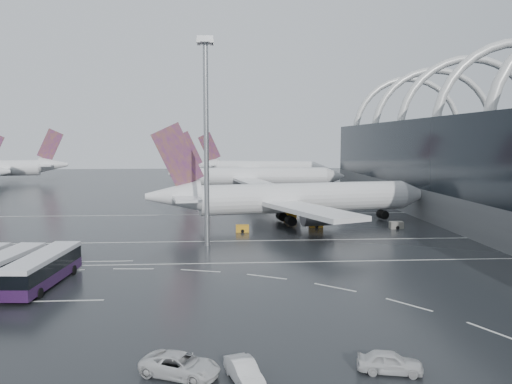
{
  "coord_description": "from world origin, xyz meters",
  "views": [
    {
      "loc": [
        1.85,
        -64.68,
        15.75
      ],
      "look_at": [
        7.33,
        18.42,
        7.0
      ],
      "focal_mm": 35.0,
      "sensor_mm": 36.0,
      "label": 1
    }
  ],
  "objects": [
    {
      "name": "ground",
      "position": [
        0.0,
        0.0,
        0.0
      ],
      "size": [
        420.0,
        420.0,
        0.0
      ],
      "primitive_type": "plane",
      "color": "black",
      "rests_on": "ground"
    },
    {
      "name": "lane_marking_near",
      "position": [
        0.0,
        -2.0,
        0.01
      ],
      "size": [
        120.0,
        0.25,
        0.01
      ],
      "primitive_type": "cube",
      "color": "silver",
      "rests_on": "ground"
    },
    {
      "name": "lane_marking_mid",
      "position": [
        0.0,
        12.0,
        0.01
      ],
      "size": [
        120.0,
        0.25,
        0.01
      ],
      "primitive_type": "cube",
      "color": "silver",
      "rests_on": "ground"
    },
    {
      "name": "lane_marking_far",
      "position": [
        0.0,
        40.0,
        0.01
      ],
      "size": [
        120.0,
        0.25,
        0.01
      ],
      "primitive_type": "cube",
      "color": "silver",
      "rests_on": "ground"
    },
    {
      "name": "bus_bay_line_north",
      "position": [
        -24.0,
        0.0,
        0.01
      ],
      "size": [
        28.0,
        0.25,
        0.01
      ],
      "primitive_type": "cube",
      "color": "silver",
      "rests_on": "ground"
    },
    {
      "name": "airliner_main",
      "position": [
        14.53,
        27.42,
        4.71
      ],
      "size": [
        55.43,
        47.98,
        18.82
      ],
      "rotation": [
        0.0,
        0.0,
        0.18
      ],
      "color": "white",
      "rests_on": "ground"
    },
    {
      "name": "airliner_gate_b",
      "position": [
        11.07,
        83.89,
        4.59
      ],
      "size": [
        52.71,
        47.51,
        18.34
      ],
      "rotation": [
        0.0,
        0.0,
        -0.03
      ],
      "color": "white",
      "rests_on": "ground"
    },
    {
      "name": "airliner_gate_c",
      "position": [
        15.35,
        128.03,
        4.69
      ],
      "size": [
        52.06,
        47.31,
        18.75
      ],
      "rotation": [
        0.0,
        0.0,
        -0.26
      ],
      "color": "white",
      "rests_on": "ground"
    },
    {
      "name": "jet_remote_far",
      "position": [
        -79.44,
        127.56,
        5.19
      ],
      "size": [
        46.15,
        37.32,
        20.09
      ],
      "rotation": [
        0.0,
        0.0,
        3.31
      ],
      "color": "white",
      "rests_on": "ground"
    },
    {
      "name": "bus_row_near_c",
      "position": [
        -22.04,
        -10.44,
        1.85
      ],
      "size": [
        4.83,
        13.96,
        3.37
      ],
      "rotation": [
        0.0,
        0.0,
        1.44
      ],
      "color": "#2A1239",
      "rests_on": "ground"
    },
    {
      "name": "bus_row_near_d",
      "position": [
        -17.64,
        -10.52,
        1.89
      ],
      "size": [
        4.27,
        14.21,
        3.45
      ],
      "rotation": [
        0.0,
        0.0,
        1.49
      ],
      "color": "#2A1239",
      "rests_on": "ground"
    },
    {
      "name": "van_curve_a",
      "position": [
        -1.1,
        -32.52,
        0.76
      ],
      "size": [
        5.99,
        4.49,
        1.51
      ],
      "primitive_type": "imported",
      "rotation": [
        0.0,
        0.0,
        1.16
      ],
      "color": "silver",
      "rests_on": "ground"
    },
    {
      "name": "van_curve_b",
      "position": [
        13.04,
        -32.95,
        0.75
      ],
      "size": [
        4.67,
        2.67,
        1.5
      ],
      "primitive_type": "imported",
      "rotation": [
        0.0,
        0.0,
        1.35
      ],
      "color": "silver",
      "rests_on": "ground"
    },
    {
      "name": "van_curve_c",
      "position": [
        3.12,
        -33.65,
        0.72
      ],
      "size": [
        2.74,
        4.6,
        1.43
      ],
      "primitive_type": "imported",
      "rotation": [
        0.0,
        0.0,
        0.3
      ],
      "color": "silver",
      "rests_on": "ground"
    },
    {
      "name": "floodlight_mast",
      "position": [
        -0.59,
        8.82,
        19.1
      ],
      "size": [
        2.33,
        2.33,
        30.36
      ],
      "color": "gray",
      "rests_on": "ground"
    },
    {
      "name": "gse_cart_belly_a",
      "position": [
        18.55,
        23.56,
        0.66
      ],
      "size": [
        2.44,
        1.44,
        1.33
      ],
      "primitive_type": "cube",
      "color": "orange",
      "rests_on": "ground"
    },
    {
      "name": "gse_cart_belly_b",
      "position": [
        23.22,
        34.98,
        0.59
      ],
      "size": [
        2.16,
        1.28,
        1.18
      ],
      "primitive_type": "cube",
      "color": "slate",
      "rests_on": "ground"
    },
    {
      "name": "gse_cart_belly_c",
      "position": [
        5.06,
        19.59,
        0.6
      ],
      "size": [
        2.21,
        1.31,
        1.21
      ],
      "primitive_type": "cube",
      "color": "orange",
      "rests_on": "ground"
    },
    {
      "name": "gse_cart_belly_d",
      "position": [
        32.54,
        21.0,
        0.63
      ],
      "size": [
        2.33,
        1.38,
        1.27
      ],
      "primitive_type": "cube",
      "color": "slate",
      "rests_on": "ground"
    },
    {
      "name": "gse_cart_belly_e",
      "position": [
        15.0,
        32.27,
        0.67
      ],
      "size": [
        2.45,
        1.45,
        1.33
      ],
      "primitive_type": "cube",
      "color": "orange",
      "rests_on": "ground"
    }
  ]
}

